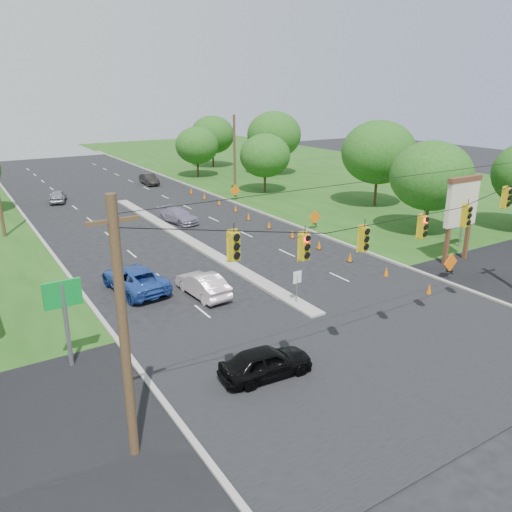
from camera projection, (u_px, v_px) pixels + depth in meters
ground at (371, 349)px, 23.84m from camera, size 160.00×160.00×0.00m
grass_right at (440, 201)px, 54.97m from camera, size 40.00×160.00×0.06m
cross_street at (371, 349)px, 23.84m from camera, size 160.00×14.00×0.02m
curb_left at (36, 233)px, 42.86m from camera, size 0.25×110.00×0.16m
curb_right at (239, 205)px, 53.00m from camera, size 0.25×110.00×0.16m
median at (187, 240)px, 40.70m from camera, size 1.00×34.00×0.18m
median_sign at (297, 281)px, 28.19m from camera, size 0.55×0.06×2.05m
signal_span at (395, 256)px, 21.42m from camera, size 25.60×0.32×9.00m
utility_pole_far_right at (235, 155)px, 56.78m from camera, size 0.28×0.28×9.00m
pylon_sign at (462, 206)px, 34.72m from camera, size 5.90×2.30×6.12m
cone_0 at (429, 289)px, 29.99m from camera, size 0.32×0.32×0.70m
cone_1 at (386, 272)px, 32.80m from camera, size 0.32×0.32×0.70m
cone_2 at (350, 257)px, 35.61m from camera, size 0.32×0.32×0.70m
cone_3 at (319, 245)px, 38.42m from camera, size 0.32×0.32×0.70m
cone_4 at (292, 234)px, 41.24m from camera, size 0.32×0.32×0.70m
cone_5 at (269, 225)px, 44.05m from camera, size 0.32×0.32×0.70m
cone_6 at (249, 216)px, 46.86m from camera, size 0.32×0.32×0.70m
cone_7 at (236, 208)px, 49.97m from camera, size 0.32×0.32×0.70m
cone_8 at (219, 202)px, 52.78m from camera, size 0.32×0.32×0.70m
cone_9 at (204, 196)px, 55.59m from camera, size 0.32×0.32×0.70m
cone_10 at (191, 191)px, 58.40m from camera, size 0.32×0.32×0.70m
work_sign_0 at (450, 263)px, 32.12m from camera, size 1.27×0.58×1.37m
work_sign_1 at (315, 218)px, 43.37m from camera, size 1.27×0.58×1.37m
work_sign_2 at (235, 191)px, 54.61m from camera, size 1.27×0.58×1.37m
tree_7 at (431, 176)px, 40.92m from camera, size 6.72×6.72×7.84m
tree_8 at (379, 152)px, 50.76m from camera, size 7.56×7.56×8.82m
tree_9 at (265, 156)px, 57.78m from camera, size 5.88×5.88×6.86m
tree_10 at (274, 135)px, 69.43m from camera, size 7.56×7.56×8.82m
tree_11 at (212, 135)px, 76.46m from camera, size 6.72×6.72×7.84m
tree_12 at (197, 145)px, 68.02m from camera, size 5.88×5.88×6.86m
black_sedan at (266, 362)px, 21.32m from camera, size 4.21×1.94×1.40m
white_sedan at (203, 284)px, 29.72m from camera, size 1.79×4.41×1.42m
blue_pickup at (135, 279)px, 30.45m from camera, size 3.10×5.74×1.53m
silver_car_far at (178, 216)px, 45.87m from camera, size 2.83×4.88×1.33m
silver_car_oncoming at (58, 196)px, 54.05m from camera, size 2.63×4.28×1.36m
dark_car_receding at (149, 179)px, 63.87m from camera, size 1.55×4.16×1.36m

